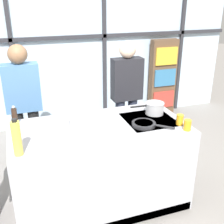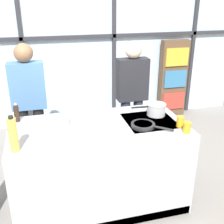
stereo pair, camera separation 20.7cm
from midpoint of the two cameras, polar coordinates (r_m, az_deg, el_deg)
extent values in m
plane|color=gray|center=(3.39, -0.60, -17.36)|extent=(18.00, 18.00, 0.00)
cube|color=silver|center=(4.91, -7.42, 13.27)|extent=(6.40, 0.04, 2.80)
cube|color=#2D2D33|center=(4.84, -7.42, 14.82)|extent=(6.40, 0.06, 0.06)
cube|color=#2D2D33|center=(4.82, -16.63, 12.38)|extent=(0.06, 0.06, 2.80)
cube|color=#2D2D33|center=(5.02, 1.62, 13.65)|extent=(0.06, 0.06, 2.80)
cube|color=#2D2D33|center=(5.64, 17.22, 13.68)|extent=(0.06, 0.06, 2.80)
cube|color=brown|center=(5.46, 13.33, 6.52)|extent=(0.51, 0.16, 1.45)
cube|color=red|center=(5.51, 13.41, 2.19)|extent=(0.43, 0.03, 0.32)
cube|color=teal|center=(5.37, 13.82, 6.53)|extent=(0.43, 0.03, 0.32)
cube|color=gold|center=(5.28, 14.23, 10.75)|extent=(0.43, 0.03, 0.32)
cube|color=#A8AAB2|center=(3.11, -0.64, -10.73)|extent=(1.80, 0.92, 0.94)
cube|color=black|center=(3.06, 9.58, -1.84)|extent=(0.52, 0.52, 0.01)
cube|color=black|center=(3.04, 1.63, -21.85)|extent=(1.77, 0.03, 0.10)
cylinder|color=#38383D|center=(2.91, 8.32, -3.05)|extent=(0.13, 0.13, 0.01)
cylinder|color=#38383D|center=(3.01, 12.72, -2.48)|extent=(0.13, 0.13, 0.01)
cylinder|color=#38383D|center=(3.12, 6.56, -1.14)|extent=(0.13, 0.13, 0.01)
cylinder|color=#38383D|center=(3.21, 10.73, -0.67)|extent=(0.13, 0.13, 0.01)
cylinder|color=black|center=(3.94, -12.82, -4.63)|extent=(0.14, 0.14, 0.83)
cylinder|color=black|center=(3.94, -15.67, -4.91)|extent=(0.14, 0.14, 0.83)
cube|color=#4C7AAD|center=(3.68, -15.30, 5.15)|extent=(0.44, 0.20, 0.60)
sphere|color=#8C6647|center=(3.58, -15.98, 11.48)|extent=(0.23, 0.23, 0.23)
cylinder|color=#232838|center=(4.19, 6.58, -2.57)|extent=(0.14, 0.14, 0.81)
cylinder|color=#232838|center=(4.13, 4.10, -2.87)|extent=(0.14, 0.14, 0.81)
cube|color=#232328|center=(3.92, 5.71, 6.57)|extent=(0.43, 0.19, 0.59)
sphere|color=beige|center=(3.82, 5.95, 12.43)|extent=(0.23, 0.23, 0.23)
cylinder|color=#232326|center=(2.90, 8.34, -2.66)|extent=(0.25, 0.25, 0.04)
cylinder|color=#B26B2D|center=(2.89, 8.36, -2.42)|extent=(0.19, 0.19, 0.01)
cylinder|color=#232326|center=(2.84, 12.59, -3.32)|extent=(0.16, 0.15, 0.02)
cylinder|color=silver|center=(3.18, 10.82, 0.49)|extent=(0.20, 0.20, 0.13)
cylinder|color=silver|center=(3.16, 10.90, 1.53)|extent=(0.21, 0.21, 0.01)
cylinder|color=black|center=(3.10, 7.54, 0.95)|extent=(0.19, 0.03, 0.02)
cylinder|color=white|center=(2.77, -8.25, -4.18)|extent=(0.25, 0.25, 0.01)
cylinder|color=silver|center=(2.95, -8.87, -1.82)|extent=(0.24, 0.24, 0.07)
cylinder|color=#4C4C51|center=(2.94, -8.91, -1.29)|extent=(0.19, 0.19, 0.01)
cylinder|color=#E0CC4C|center=(2.48, -17.21, -4.56)|extent=(0.08, 0.08, 0.30)
cylinder|color=black|center=(2.41, -17.65, -1.07)|extent=(0.04, 0.04, 0.02)
cylinder|color=#332319|center=(3.09, -17.02, -0.35)|extent=(0.05, 0.05, 0.18)
sphere|color=#B2B2B7|center=(3.06, -17.24, 1.45)|extent=(0.03, 0.03, 0.03)
cylinder|color=orange|center=(2.85, 17.00, -3.06)|extent=(0.07, 0.07, 0.11)
cylinder|color=orange|center=(2.96, 15.63, -1.94)|extent=(0.07, 0.07, 0.11)
camera|label=1|loc=(0.10, -88.01, 0.83)|focal=45.00mm
camera|label=2|loc=(0.10, 91.99, -0.83)|focal=45.00mm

